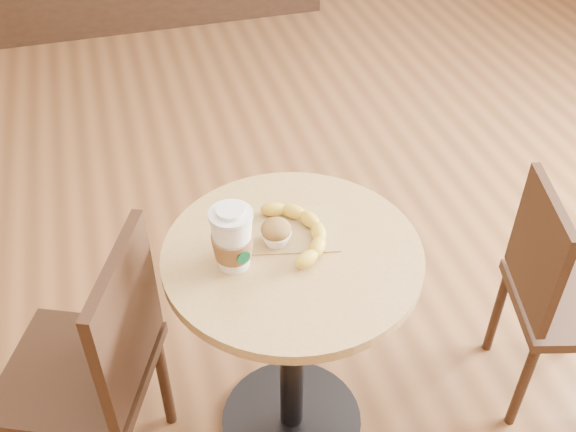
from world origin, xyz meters
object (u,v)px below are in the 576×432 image
object	(u,v)px
banana	(301,231)
muffin	(276,232)
coffee_cup	(232,240)
cafe_table	(292,315)
chair_right	(558,293)
chair_left	(97,365)

from	to	relation	value
banana	muffin	bearing A→B (deg)	-178.20
coffee_cup	muffin	bearing A→B (deg)	1.57
cafe_table	muffin	size ratio (longest dim) A/B	9.66
cafe_table	chair_right	world-z (taller)	chair_right
chair_left	coffee_cup	world-z (taller)	coffee_cup
chair_left	coffee_cup	xyz separation A→B (m)	(0.37, -0.01, 0.35)
chair_left	banana	size ratio (longest dim) A/B	3.16
cafe_table	banana	xyz separation A→B (m)	(0.03, 0.04, 0.26)
coffee_cup	muffin	distance (m)	0.13
coffee_cup	chair_left	bearing A→B (deg)	159.98
cafe_table	muffin	world-z (taller)	muffin
cafe_table	banana	world-z (taller)	banana
coffee_cup	banana	size ratio (longest dim) A/B	0.63
cafe_table	banana	distance (m)	0.26
coffee_cup	muffin	size ratio (longest dim) A/B	2.21
muffin	coffee_cup	bearing A→B (deg)	-160.43
coffee_cup	banana	world-z (taller)	coffee_cup
cafe_table	chair_right	bearing A→B (deg)	-5.07
coffee_cup	banana	bearing A→B (deg)	-3.67
cafe_table	chair_right	xyz separation A→B (m)	(0.80, -0.07, -0.08)
cafe_table	coffee_cup	xyz separation A→B (m)	(-0.15, -0.00, 0.31)
chair_left	chair_right	distance (m)	1.32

